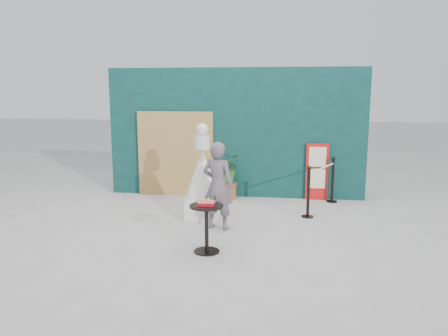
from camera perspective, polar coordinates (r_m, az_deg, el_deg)
ground at (r=7.53m, az=-1.26°, el=-9.10°), size 60.00×60.00×0.00m
back_wall at (r=10.28m, az=1.49°, el=4.62°), size 6.00×0.30×3.00m
bamboo_fence at (r=10.38m, az=-6.36°, el=1.83°), size 1.80×0.08×2.00m
woman at (r=7.82m, az=-0.80°, el=-2.32°), size 0.66×0.52×1.59m
menu_board at (r=10.17m, az=12.04°, el=-0.50°), size 0.50×0.07×1.30m
statue at (r=8.50m, az=-2.82°, el=-1.57°), size 0.73×0.73×1.86m
cafe_table at (r=6.75m, az=-2.29°, el=-6.93°), size 0.52×0.52×0.75m
food_basket at (r=6.67m, az=-2.29°, el=-4.55°), size 0.26×0.19×0.11m
planter at (r=10.05m, az=0.53°, el=-0.56°), size 0.63×0.55×1.07m
stanchion_barrier at (r=9.40m, az=12.58°, el=-2.33°), size 0.84×1.54×1.03m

